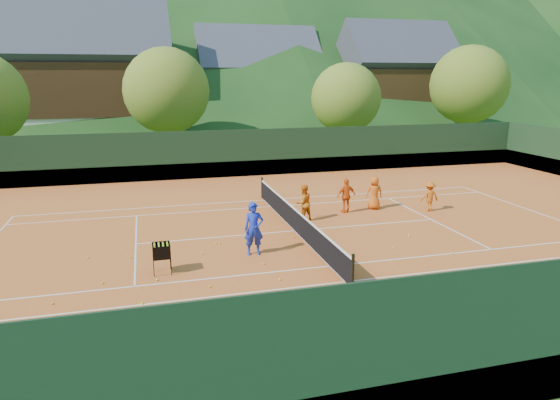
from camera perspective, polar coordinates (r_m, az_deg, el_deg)
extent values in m
plane|color=#2D4B17|center=(20.84, 1.73, -3.59)|extent=(400.00, 400.00, 0.00)
cube|color=#C95B20|center=(20.84, 1.73, -3.57)|extent=(40.00, 24.00, 0.02)
imported|color=#1B2EB4|center=(17.88, -3.01, -3.31)|extent=(0.73, 0.51, 1.93)
imported|color=orange|center=(22.09, 2.71, -0.32)|extent=(0.93, 0.81, 1.63)
imported|color=orange|center=(23.57, 7.58, 0.50)|extent=(1.01, 0.54, 1.64)
imported|color=orange|center=(24.43, 10.73, 0.81)|extent=(0.87, 0.66, 1.60)
imported|color=#D66013|center=(24.71, 16.70, 0.40)|extent=(0.94, 0.56, 1.44)
sphere|color=yellow|center=(14.91, -15.50, -11.32)|extent=(0.07, 0.07, 0.07)
sphere|color=yellow|center=(18.38, -8.87, -6.03)|extent=(0.07, 0.07, 0.07)
sphere|color=yellow|center=(13.80, 22.14, -14.06)|extent=(0.07, 0.07, 0.07)
sphere|color=yellow|center=(13.16, -3.21, -14.38)|extent=(0.07, 0.07, 0.07)
sphere|color=yellow|center=(17.80, 7.21, -6.65)|extent=(0.07, 0.07, 0.07)
sphere|color=yellow|center=(19.34, -6.91, -4.94)|extent=(0.07, 0.07, 0.07)
sphere|color=yellow|center=(18.57, -16.74, -6.27)|extent=(0.07, 0.07, 0.07)
sphere|color=yellow|center=(19.38, -7.33, -4.91)|extent=(0.07, 0.07, 0.07)
sphere|color=yellow|center=(11.85, -25.03, -19.29)|extent=(0.07, 0.07, 0.07)
sphere|color=yellow|center=(19.24, 12.84, -5.30)|extent=(0.07, 0.07, 0.07)
sphere|color=yellow|center=(16.63, -19.62, -8.92)|extent=(0.07, 0.07, 0.07)
sphere|color=yellow|center=(17.21, -1.92, -7.29)|extent=(0.07, 0.07, 0.07)
sphere|color=yellow|center=(17.89, 28.98, -8.29)|extent=(0.07, 0.07, 0.07)
sphere|color=yellow|center=(15.77, -24.58, -10.69)|extent=(0.07, 0.07, 0.07)
sphere|color=yellow|center=(20.70, 14.50, -4.02)|extent=(0.07, 0.07, 0.07)
sphere|color=yellow|center=(19.00, -21.14, -6.18)|extent=(0.07, 0.07, 0.07)
sphere|color=yellow|center=(20.85, 14.57, -3.89)|extent=(0.07, 0.07, 0.07)
sphere|color=yellow|center=(14.92, 15.41, -11.30)|extent=(0.07, 0.07, 0.07)
sphere|color=yellow|center=(15.60, -8.00, -9.76)|extent=(0.07, 0.07, 0.07)
sphere|color=yellow|center=(19.64, 5.38, -4.60)|extent=(0.07, 0.07, 0.07)
sphere|color=yellow|center=(18.93, -2.73, -5.27)|extent=(0.07, 0.07, 0.07)
sphere|color=yellow|center=(15.95, -0.03, -9.05)|extent=(0.07, 0.07, 0.07)
sphere|color=yellow|center=(13.14, -18.65, -15.20)|extent=(0.07, 0.07, 0.07)
sphere|color=yellow|center=(16.38, -13.87, -8.85)|extent=(0.07, 0.07, 0.07)
sphere|color=yellow|center=(19.97, 1.56, -4.22)|extent=(0.07, 0.07, 0.07)
sphere|color=yellow|center=(17.39, 27.99, -8.78)|extent=(0.07, 0.07, 0.07)
sphere|color=yellow|center=(19.26, 19.03, -5.72)|extent=(0.07, 0.07, 0.07)
sphere|color=yellow|center=(16.40, 18.19, -9.13)|extent=(0.07, 0.07, 0.07)
sphere|color=yellow|center=(16.91, 15.58, -8.23)|extent=(0.07, 0.07, 0.07)
sphere|color=yellow|center=(13.80, 20.03, -13.84)|extent=(0.07, 0.07, 0.07)
cube|color=white|center=(26.71, 26.94, -1.13)|extent=(0.06, 10.97, 0.00)
cube|color=white|center=(15.99, 7.52, -9.24)|extent=(23.77, 0.06, 0.00)
cube|color=white|center=(25.93, -1.79, 0.00)|extent=(23.77, 0.06, 0.00)
cube|color=white|center=(17.17, 5.75, -7.52)|extent=(23.77, 0.06, 0.00)
cube|color=white|center=(24.64, -1.05, -0.74)|extent=(23.77, 0.06, 0.00)
cube|color=silver|center=(20.02, -16.15, -4.84)|extent=(0.06, 8.23, 0.00)
cube|color=white|center=(23.44, 16.89, -2.14)|extent=(0.06, 8.23, 0.00)
cube|color=white|center=(20.83, 1.73, -3.53)|extent=(12.80, 0.06, 0.00)
cube|color=white|center=(20.83, 1.73, -3.53)|extent=(0.06, 10.97, 0.00)
cube|color=black|center=(20.70, 1.74, -2.35)|extent=(0.03, 11.97, 0.90)
cube|color=white|center=(20.58, 1.75, -1.10)|extent=(0.05, 11.97, 0.06)
cylinder|color=black|center=(15.36, 8.30, -8.06)|extent=(0.10, 0.10, 1.10)
cylinder|color=black|center=(26.28, -2.05, 1.42)|extent=(0.10, 0.10, 1.10)
cube|color=black|center=(31.90, -4.55, 5.36)|extent=(40.00, 0.05, 3.00)
cube|color=#185628|center=(32.06, -4.51, 3.59)|extent=(40.40, 0.05, 1.00)
cube|color=black|center=(10.28, 22.32, -14.89)|extent=(40.00, 0.05, 3.00)
cube|color=#185724|center=(10.78, 21.80, -19.57)|extent=(40.40, 0.05, 1.00)
cylinder|color=black|center=(16.62, -14.22, -7.64)|extent=(0.02, 0.02, 0.55)
cylinder|color=black|center=(16.63, -12.32, -7.51)|extent=(0.02, 0.02, 0.55)
cylinder|color=black|center=(17.13, -14.27, -6.97)|extent=(0.02, 0.02, 0.55)
cylinder|color=black|center=(17.14, -12.42, -6.85)|extent=(0.02, 0.02, 0.55)
cube|color=black|center=(16.78, -13.36, -6.36)|extent=(0.55, 0.55, 0.02)
cube|color=black|center=(16.45, -13.37, -5.96)|extent=(0.55, 0.02, 0.45)
cube|color=black|center=(16.96, -13.44, -5.34)|extent=(0.55, 0.02, 0.45)
cube|color=black|center=(16.70, -14.35, -5.70)|extent=(0.02, 0.55, 0.45)
cube|color=black|center=(16.71, -12.46, -5.58)|extent=(0.02, 0.55, 0.45)
sphere|color=#CCE526|center=(16.45, -14.13, -5.30)|extent=(0.07, 0.07, 0.07)
sphere|color=#CCE526|center=(16.58, -14.14, -5.14)|extent=(0.07, 0.07, 0.07)
sphere|color=#CCE526|center=(16.71, -14.15, -4.99)|extent=(0.07, 0.07, 0.07)
sphere|color=#CCE526|center=(16.84, -14.17, -4.84)|extent=(0.07, 0.07, 0.07)
sphere|color=#CCE526|center=(16.45, -13.65, -5.26)|extent=(0.07, 0.07, 0.07)
sphere|color=#CCE526|center=(16.58, -13.67, -5.11)|extent=(0.07, 0.07, 0.07)
sphere|color=#CCE526|center=(16.71, -13.68, -4.96)|extent=(0.07, 0.07, 0.07)
sphere|color=#CCE526|center=(16.84, -13.70, -4.81)|extent=(0.07, 0.07, 0.07)
sphere|color=#CCE526|center=(16.45, -13.18, -5.23)|extent=(0.07, 0.07, 0.07)
sphere|color=#CCE526|center=(16.58, -13.20, -5.08)|extent=(0.07, 0.07, 0.07)
sphere|color=#CCE526|center=(16.71, -13.22, -4.93)|extent=(0.07, 0.07, 0.07)
sphere|color=#CCE526|center=(16.84, -13.23, -4.78)|extent=(0.07, 0.07, 0.07)
sphere|color=#CCE526|center=(16.45, -12.70, -5.20)|extent=(0.07, 0.07, 0.07)
sphere|color=#CCE526|center=(16.58, -12.72, -5.05)|extent=(0.07, 0.07, 0.07)
sphere|color=#CCE526|center=(16.71, -12.75, -4.90)|extent=(0.07, 0.07, 0.07)
sphere|color=#CCE526|center=(16.84, -12.77, -4.75)|extent=(0.07, 0.07, 0.07)
cube|color=beige|center=(49.41, -20.16, 7.54)|extent=(12.00, 9.00, 2.88)
cube|color=#371F0F|center=(49.19, -20.53, 11.79)|extent=(12.24, 9.18, 4.48)
cube|color=#3D3D45|center=(49.20, -20.82, 15.09)|extent=(13.80, 9.93, 9.93)
cube|color=beige|center=(54.53, -2.65, 8.72)|extent=(11.00, 8.00, 2.52)
cube|color=#341C0E|center=(54.32, -2.69, 12.10)|extent=(11.22, 8.16, 3.92)
cube|color=#42424A|center=(54.30, -2.72, 14.80)|extent=(12.65, 8.82, 8.82)
cube|color=beige|center=(55.60, 12.68, 8.59)|extent=(10.00, 8.00, 2.70)
cube|color=#3A230F|center=(55.40, 12.87, 12.14)|extent=(10.20, 8.16, 4.20)
cube|color=#3E3D45|center=(55.39, 13.03, 14.93)|extent=(11.50, 8.82, 8.82)
cylinder|color=#3E2818|center=(39.34, -12.52, 6.60)|extent=(0.36, 0.36, 2.88)
sphere|color=#547920|center=(39.05, -12.82, 12.07)|extent=(6.40, 6.40, 6.40)
cylinder|color=#3E2A19|center=(41.46, 7.40, 6.93)|extent=(0.36, 0.36, 2.52)
sphere|color=#517920|center=(41.19, 7.54, 11.48)|extent=(5.60, 5.60, 5.60)
cylinder|color=#412A1A|center=(48.13, 20.38, 7.48)|extent=(0.36, 0.36, 3.06)
sphere|color=#4C721E|center=(47.90, 20.79, 12.22)|extent=(6.80, 6.80, 6.80)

